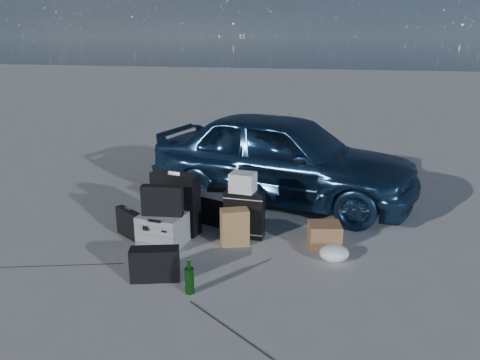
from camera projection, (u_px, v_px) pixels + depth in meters
The scene contains 16 objects.
ground at pixel (192, 261), 4.80m from camera, with size 60.00×60.00×0.00m, color #9E9E9A.
car at pixel (283, 157), 6.43m from camera, with size 1.46×3.63×1.24m, color #2A507B.
pelican_case at pixel (163, 229), 5.15m from camera, with size 0.48×0.39×0.35m, color #96999B.
laptop_bag at pixel (162, 201), 5.03m from camera, with size 0.45×0.11×0.34m, color black.
briefcase at pixel (129, 223), 5.33m from camera, with size 0.42×0.09×0.33m, color black.
suitcase_left at pixel (176, 203), 5.41m from camera, with size 0.55×0.20×0.72m, color black.
suitcase_right at pixel (244, 214), 5.31m from camera, with size 0.45×0.16×0.55m, color black.
white_carton at pixel (243, 182), 5.19m from camera, with size 0.27×0.22×0.22m, color silver.
duffel_bag at pixel (221, 209), 5.73m from camera, with size 0.72×0.31×0.36m, color black.
flat_box_white at pixel (220, 193), 5.64m from camera, with size 0.42×0.31×0.07m, color silver.
flat_box_black at pixel (219, 188), 5.63m from camera, with size 0.27×0.19×0.06m, color black.
kraft_bag at pixel (235, 227), 5.14m from camera, with size 0.30×0.18×0.40m, color #A38A47.
cardboard_box at pixel (324, 235), 5.12m from camera, with size 0.34×0.30×0.26m, color #986842.
plastic_bag at pixel (334, 253), 4.78m from camera, with size 0.30×0.26×0.17m, color white.
messenger_bag at pixel (155, 264), 4.39m from camera, with size 0.45×0.17×0.32m, color black.
green_bottle at pixel (189, 276), 4.15m from camera, with size 0.08×0.08×0.33m, color black.
Camera 1 is at (1.51, -4.10, 2.20)m, focal length 35.00 mm.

